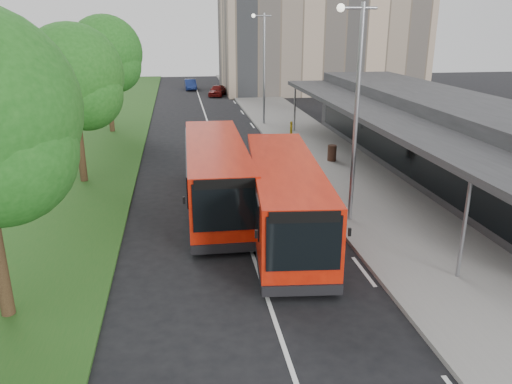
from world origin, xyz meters
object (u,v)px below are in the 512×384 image
at_px(bollard, 291,129).
at_px(car_near, 217,90).
at_px(lamp_post_near, 355,102).
at_px(bus_main, 284,198).
at_px(tree_mid, 73,82).
at_px(car_far, 190,85).
at_px(bus_second, 216,175).
at_px(lamp_post_far, 263,62).
at_px(tree_far, 106,58).
at_px(litter_bin, 332,153).

relative_size(bollard, car_near, 0.29).
bearing_deg(lamp_post_near, car_near, 93.33).
relative_size(lamp_post_near, bus_main, 0.81).
height_order(lamp_post_near, bollard, lamp_post_near).
xyz_separation_m(tree_mid, car_near, (8.99, 29.65, -4.28)).
bearing_deg(car_far, bus_second, -92.40).
distance_m(tree_mid, bollard, 15.24).
distance_m(lamp_post_far, car_near, 17.34).
height_order(tree_far, bus_second, tree_far).
relative_size(bus_second, litter_bin, 11.30).
height_order(bus_main, bus_second, bus_second).
bearing_deg(bus_second, tree_mid, 144.66).
bearing_deg(tree_far, lamp_post_far, 4.87).
bearing_deg(car_far, bus_main, -89.41).
relative_size(bus_main, car_far, 2.76).
height_order(litter_bin, car_near, car_near).
xyz_separation_m(tree_far, car_far, (6.32, 23.59, -4.62)).
bearing_deg(litter_bin, tree_mid, -173.37).
distance_m(lamp_post_near, car_far, 43.11).
height_order(lamp_post_far, car_near, lamp_post_far).
bearing_deg(tree_mid, bus_main, -42.44).
distance_m(lamp_post_far, bus_second, 18.47).
bearing_deg(bus_second, car_far, 90.78).
bearing_deg(bollard, tree_mid, -146.75).
bearing_deg(bus_second, lamp_post_near, -25.93).
relative_size(tree_far, car_near, 2.29).
distance_m(lamp_post_near, lamp_post_far, 20.00).
relative_size(tree_far, car_far, 2.24).
bearing_deg(car_near, lamp_post_far, -65.55).
relative_size(lamp_post_far, bus_main, 0.81).
height_order(tree_mid, tree_far, tree_far).
distance_m(lamp_post_near, bollard, 15.66).
relative_size(tree_mid, car_near, 2.14).
height_order(tree_mid, car_far, tree_mid).
xyz_separation_m(bus_main, bus_second, (-2.25, 3.17, 0.02)).
height_order(tree_mid, car_near, tree_mid).
height_order(lamp_post_near, bus_main, lamp_post_near).
xyz_separation_m(bus_main, car_far, (-2.12, 43.30, -0.82)).
bearing_deg(bus_main, car_near, 94.87).
distance_m(bollard, car_near, 21.87).
height_order(lamp_post_near, lamp_post_far, same).
xyz_separation_m(lamp_post_near, bollard, (1.12, 15.08, -4.06)).
bearing_deg(litter_bin, bollard, 97.57).
xyz_separation_m(tree_far, lamp_post_far, (11.13, 0.95, -0.49)).
xyz_separation_m(lamp_post_far, bollard, (1.12, -4.92, -4.06)).
distance_m(tree_mid, car_far, 36.40).
xyz_separation_m(tree_mid, lamp_post_far, (11.13, 12.95, -0.16)).
height_order(bus_main, car_near, bus_main).
bearing_deg(bollard, car_near, 98.55).
distance_m(tree_far, bus_second, 18.06).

